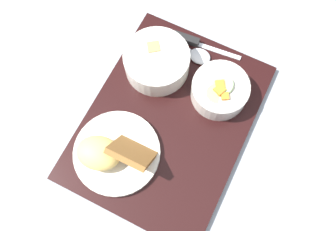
# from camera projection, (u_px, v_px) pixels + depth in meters

# --- Properties ---
(ground_plane) EXTENTS (4.00, 4.00, 0.00)m
(ground_plane) POSITION_uv_depth(u_px,v_px,m) (168.00, 122.00, 0.75)
(ground_plane) COLOR #99A3AD
(serving_tray) EXTENTS (0.46, 0.37, 0.01)m
(serving_tray) POSITION_uv_depth(u_px,v_px,m) (168.00, 121.00, 0.75)
(serving_tray) COLOR black
(serving_tray) RESTS_ON ground_plane
(bowl_salad) EXTENTS (0.12, 0.12, 0.06)m
(bowl_salad) POSITION_uv_depth(u_px,v_px,m) (220.00, 90.00, 0.73)
(bowl_salad) COLOR silver
(bowl_salad) RESTS_ON serving_tray
(bowl_soup) EXTENTS (0.14, 0.14, 0.06)m
(bowl_soup) POSITION_uv_depth(u_px,v_px,m) (157.00, 61.00, 0.75)
(bowl_soup) COLOR silver
(bowl_soup) RESTS_ON serving_tray
(plate_main) EXTENTS (0.17, 0.17, 0.07)m
(plate_main) POSITION_uv_depth(u_px,v_px,m) (112.00, 153.00, 0.70)
(plate_main) COLOR silver
(plate_main) RESTS_ON serving_tray
(knife) EXTENTS (0.05, 0.16, 0.02)m
(knife) POSITION_uv_depth(u_px,v_px,m) (191.00, 41.00, 0.79)
(knife) COLOR silver
(knife) RESTS_ON serving_tray
(spoon) EXTENTS (0.04, 0.16, 0.01)m
(spoon) POSITION_uv_depth(u_px,v_px,m) (190.00, 51.00, 0.79)
(spoon) COLOR silver
(spoon) RESTS_ON serving_tray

